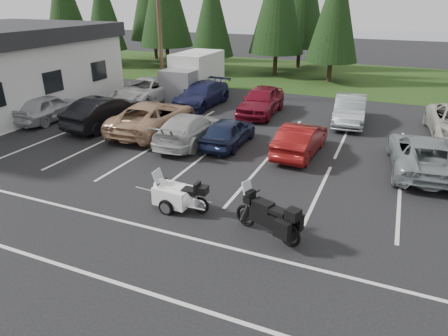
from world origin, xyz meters
TOP-DOWN VIEW (x-y plane):
  - ground at (0.00, 0.00)m, footprint 120.00×120.00m
  - grass_strip at (0.00, 24.00)m, footprint 80.00×16.00m
  - lake_water at (4.00, 55.00)m, footprint 70.00×50.00m
  - utility_pole at (-10.00, 12.00)m, footprint 1.60×0.26m
  - box_truck at (-8.00, 12.50)m, footprint 2.40×5.60m
  - stall_markings at (0.00, 2.00)m, footprint 32.00×16.00m
  - conifer_1 at (-22.00, 21.20)m, footprint 3.96×3.96m
  - conifer_3 at (-10.50, 21.40)m, footprint 3.87×3.87m
  - conifer_5 at (0.00, 21.60)m, footprint 4.14×4.14m
  - car_near_0 at (-12.65, 4.06)m, footprint 1.85×4.43m
  - car_near_1 at (-8.93, 4.42)m, footprint 2.18×5.12m
  - car_near_2 at (-6.08, 4.61)m, footprint 2.95×5.92m
  - car_near_3 at (-3.60, 3.88)m, footprint 2.18×4.95m
  - car_near_4 at (-1.73, 4.28)m, footprint 1.60×3.94m
  - car_near_5 at (1.66, 4.48)m, footprint 1.69×4.31m
  - car_near_6 at (6.61, 4.56)m, footprint 2.92×5.47m
  - car_far_0 at (-9.92, 9.77)m, footprint 2.97×5.85m
  - car_far_1 at (-6.17, 10.45)m, footprint 2.32×5.19m
  - car_far_2 at (-2.03, 10.04)m, footprint 2.11×4.92m
  - car_far_3 at (3.04, 10.22)m, footprint 1.97×4.70m
  - touring_motorcycle at (-0.85, -2.10)m, footprint 2.40×0.80m
  - cargo_trailer at (-1.05, -2.11)m, footprint 1.80×1.10m
  - adventure_motorcycle at (2.31, -2.48)m, footprint 2.72×1.70m

SIDE VIEW (x-z plane):
  - ground at x=0.00m, z-range 0.00..0.00m
  - lake_water at x=4.00m, z-range -0.01..0.01m
  - stall_markings at x=0.00m, z-range 0.00..0.01m
  - grass_strip at x=0.00m, z-range 0.00..0.01m
  - cargo_trailer at x=-1.05m, z-range 0.00..0.80m
  - touring_motorcycle at x=-0.85m, z-range 0.00..1.32m
  - car_near_4 at x=-1.73m, z-range 0.00..1.34m
  - car_near_5 at x=1.66m, z-range 0.00..1.40m
  - car_near_3 at x=-3.60m, z-range 0.00..1.42m
  - car_near_6 at x=6.61m, z-range 0.00..1.46m
  - car_far_1 at x=-6.17m, z-range 0.00..1.48m
  - car_near_0 at x=-12.65m, z-range 0.00..1.50m
  - car_far_3 at x=3.04m, z-range 0.00..1.51m
  - adventure_motorcycle at x=2.31m, z-range 0.00..1.56m
  - car_far_0 at x=-9.92m, z-range 0.00..1.59m
  - car_near_2 at x=-6.08m, z-range 0.00..1.61m
  - car_near_1 at x=-8.93m, z-range 0.00..1.64m
  - car_far_2 at x=-2.03m, z-range 0.00..1.66m
  - box_truck at x=-8.00m, z-range 0.00..2.90m
  - utility_pole at x=-10.00m, z-range 0.20..9.20m
  - conifer_3 at x=-10.50m, z-range 0.76..9.78m
  - conifer_1 at x=-22.00m, z-range 0.78..10.00m
  - conifer_5 at x=0.00m, z-range 0.81..10.45m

